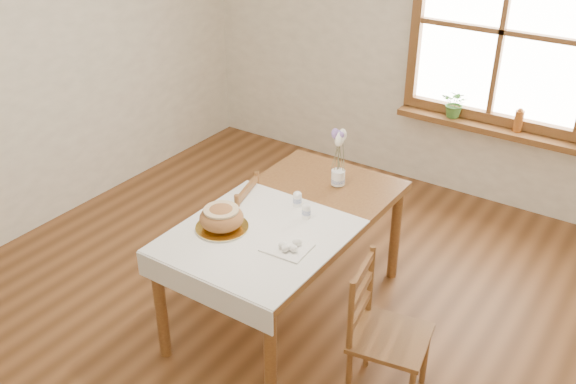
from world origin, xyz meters
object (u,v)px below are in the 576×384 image
dining_table (288,226)px  bread_plate (222,228)px  flower_vase (338,179)px  chair_left (224,234)px  chair_right (391,336)px

dining_table → bread_plate: 0.44m
flower_vase → chair_left: bearing=-140.2°
dining_table → bread_plate: bread_plate is taller
dining_table → chair_right: chair_right is taller
flower_vase → bread_plate: bearing=-108.2°
chair_right → flower_vase: flower_vase is taller
chair_left → chair_right: 1.39m
chair_left → flower_vase: flower_vase is taller
bread_plate → flower_vase: flower_vase is taller
chair_left → bread_plate: chair_left is taller
dining_table → chair_right: 0.93m
chair_right → flower_vase: (-0.79, 0.77, 0.38)m
chair_left → chair_right: (1.36, -0.28, 0.00)m
bread_plate → dining_table: bearing=60.0°
bread_plate → chair_left: bearing=129.5°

